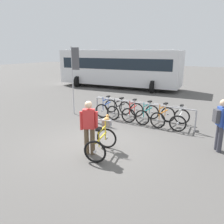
{
  "coord_description": "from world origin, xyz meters",
  "views": [
    {
      "loc": [
        3.76,
        -5.78,
        3.04
      ],
      "look_at": [
        0.29,
        0.62,
        1.0
      ],
      "focal_mm": 35.65,
      "sensor_mm": 36.0,
      "label": 1
    }
  ],
  "objects_px": {
    "racked_bike_white": "(180,119)",
    "bus_distant": "(119,66)",
    "racked_bike_red": "(133,112)",
    "racked_bike_black": "(119,110)",
    "featured_bicycle": "(103,138)",
    "pedestrian_with_backpack": "(220,122)",
    "person_with_featured_bike": "(89,126)",
    "racked_bike_blue": "(107,108)",
    "banner_flag": "(74,68)",
    "racked_bike_orange": "(163,116)",
    "racked_bike_teal": "(147,114)"
  },
  "relations": [
    {
      "from": "racked_bike_blue",
      "to": "banner_flag",
      "type": "distance_m",
      "value": 2.39
    },
    {
      "from": "racked_bike_black",
      "to": "banner_flag",
      "type": "distance_m",
      "value": 2.85
    },
    {
      "from": "racked_bike_black",
      "to": "bus_distant",
      "type": "height_order",
      "value": "bus_distant"
    },
    {
      "from": "racked_bike_black",
      "to": "banner_flag",
      "type": "relative_size",
      "value": 0.36
    },
    {
      "from": "racked_bike_red",
      "to": "racked_bike_teal",
      "type": "bearing_deg",
      "value": -2.85
    },
    {
      "from": "racked_bike_teal",
      "to": "racked_bike_orange",
      "type": "distance_m",
      "value": 0.7
    },
    {
      "from": "racked_bike_white",
      "to": "racked_bike_red",
      "type": "bearing_deg",
      "value": 177.15
    },
    {
      "from": "racked_bike_red",
      "to": "racked_bike_white",
      "type": "xyz_separation_m",
      "value": [
        2.1,
        -0.1,
        0.0
      ]
    },
    {
      "from": "racked_bike_orange",
      "to": "featured_bicycle",
      "type": "bearing_deg",
      "value": -103.79
    },
    {
      "from": "racked_bike_black",
      "to": "racked_bike_white",
      "type": "relative_size",
      "value": 1.01
    },
    {
      "from": "racked_bike_white",
      "to": "bus_distant",
      "type": "height_order",
      "value": "bus_distant"
    },
    {
      "from": "racked_bike_red",
      "to": "racked_bike_white",
      "type": "distance_m",
      "value": 2.1
    },
    {
      "from": "racked_bike_red",
      "to": "racked_bike_black",
      "type": "bearing_deg",
      "value": 177.15
    },
    {
      "from": "racked_bike_blue",
      "to": "racked_bike_black",
      "type": "distance_m",
      "value": 0.7
    },
    {
      "from": "racked_bike_black",
      "to": "racked_bike_teal",
      "type": "bearing_deg",
      "value": -2.85
    },
    {
      "from": "featured_bicycle",
      "to": "bus_distant",
      "type": "distance_m",
      "value": 12.47
    },
    {
      "from": "racked_bike_blue",
      "to": "bus_distant",
      "type": "distance_m",
      "value": 8.42
    },
    {
      "from": "racked_bike_red",
      "to": "racked_bike_orange",
      "type": "height_order",
      "value": "same"
    },
    {
      "from": "racked_bike_orange",
      "to": "racked_bike_white",
      "type": "xyz_separation_m",
      "value": [
        0.7,
        -0.03,
        -0.0
      ]
    },
    {
      "from": "racked_bike_red",
      "to": "racked_bike_white",
      "type": "height_order",
      "value": "same"
    },
    {
      "from": "racked_bike_white",
      "to": "featured_bicycle",
      "type": "height_order",
      "value": "featured_bicycle"
    },
    {
      "from": "racked_bike_red",
      "to": "person_with_featured_bike",
      "type": "relative_size",
      "value": 0.68
    },
    {
      "from": "person_with_featured_bike",
      "to": "bus_distant",
      "type": "distance_m",
      "value": 12.53
    },
    {
      "from": "bus_distant",
      "to": "banner_flag",
      "type": "height_order",
      "value": "banner_flag"
    },
    {
      "from": "featured_bicycle",
      "to": "banner_flag",
      "type": "relative_size",
      "value": 0.39
    },
    {
      "from": "racked_bike_orange",
      "to": "person_with_featured_bike",
      "type": "height_order",
      "value": "person_with_featured_bike"
    },
    {
      "from": "racked_bike_blue",
      "to": "featured_bicycle",
      "type": "relative_size",
      "value": 0.91
    },
    {
      "from": "racked_bike_red",
      "to": "banner_flag",
      "type": "distance_m",
      "value": 3.39
    },
    {
      "from": "racked_bike_white",
      "to": "racked_bike_teal",
      "type": "bearing_deg",
      "value": 177.15
    },
    {
      "from": "racked_bike_blue",
      "to": "racked_bike_black",
      "type": "height_order",
      "value": "same"
    },
    {
      "from": "featured_bicycle",
      "to": "pedestrian_with_backpack",
      "type": "height_order",
      "value": "pedestrian_with_backpack"
    },
    {
      "from": "racked_bike_red",
      "to": "banner_flag",
      "type": "height_order",
      "value": "banner_flag"
    },
    {
      "from": "racked_bike_black",
      "to": "person_with_featured_bike",
      "type": "height_order",
      "value": "person_with_featured_bike"
    },
    {
      "from": "racked_bike_blue",
      "to": "racked_bike_teal",
      "type": "height_order",
      "value": "same"
    },
    {
      "from": "person_with_featured_bike",
      "to": "racked_bike_blue",
      "type": "bearing_deg",
      "value": 112.89
    },
    {
      "from": "pedestrian_with_backpack",
      "to": "racked_bike_orange",
      "type": "bearing_deg",
      "value": 143.14
    },
    {
      "from": "person_with_featured_bike",
      "to": "pedestrian_with_backpack",
      "type": "relative_size",
      "value": 1.0
    },
    {
      "from": "racked_bike_white",
      "to": "bus_distant",
      "type": "distance_m",
      "value": 10.41
    },
    {
      "from": "racked_bike_orange",
      "to": "racked_bike_teal",
      "type": "bearing_deg",
      "value": 177.15
    },
    {
      "from": "racked_bike_orange",
      "to": "bus_distant",
      "type": "distance_m",
      "value": 9.94
    },
    {
      "from": "banner_flag",
      "to": "racked_bike_red",
      "type": "bearing_deg",
      "value": 10.05
    },
    {
      "from": "racked_bike_white",
      "to": "pedestrian_with_backpack",
      "type": "xyz_separation_m",
      "value": [
        1.5,
        -1.61,
        0.57
      ]
    },
    {
      "from": "racked_bike_red",
      "to": "banner_flag",
      "type": "bearing_deg",
      "value": -169.95
    },
    {
      "from": "racked_bike_black",
      "to": "featured_bicycle",
      "type": "distance_m",
      "value": 3.8
    },
    {
      "from": "racked_bike_red",
      "to": "person_with_featured_bike",
      "type": "height_order",
      "value": "person_with_featured_bike"
    },
    {
      "from": "racked_bike_teal",
      "to": "racked_bike_orange",
      "type": "xyz_separation_m",
      "value": [
        0.7,
        -0.03,
        0.0
      ]
    },
    {
      "from": "racked_bike_white",
      "to": "person_with_featured_bike",
      "type": "xyz_separation_m",
      "value": [
        -1.86,
        -3.69,
        0.54
      ]
    },
    {
      "from": "racked_bike_white",
      "to": "featured_bicycle",
      "type": "relative_size",
      "value": 0.91
    },
    {
      "from": "racked_bike_white",
      "to": "banner_flag",
      "type": "bearing_deg",
      "value": -175.43
    },
    {
      "from": "pedestrian_with_backpack",
      "to": "bus_distant",
      "type": "distance_m",
      "value": 12.54
    }
  ]
}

